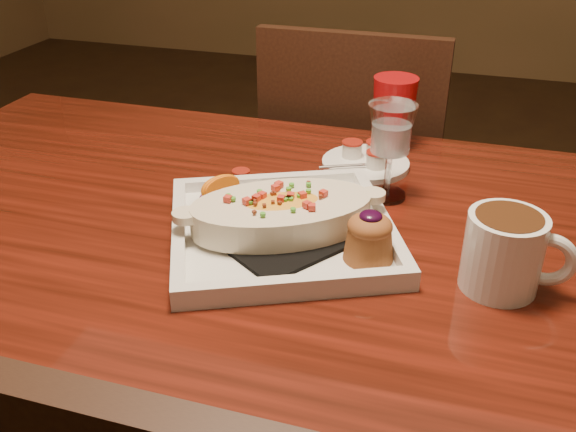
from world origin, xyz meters
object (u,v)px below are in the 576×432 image
(chair_far, at_px, (354,194))
(red_tumbler, at_px, (394,114))
(table, at_px, (275,289))
(goblet, at_px, (391,134))
(plate, at_px, (287,221))
(saucer, at_px, (365,161))
(coffee_mug, at_px, (506,250))

(chair_far, height_order, red_tumbler, chair_far)
(table, height_order, goblet, goblet)
(table, bearing_deg, plate, -9.23)
(chair_far, relative_size, saucer, 5.98)
(goblet, bearing_deg, chair_far, 106.56)
(coffee_mug, relative_size, saucer, 0.89)
(red_tumbler, bearing_deg, chair_far, 113.65)
(plate, distance_m, coffee_mug, 0.30)
(plate, height_order, coffee_mug, coffee_mug)
(coffee_mug, distance_m, red_tumbler, 0.46)
(red_tumbler, bearing_deg, goblet, -83.06)
(table, distance_m, coffee_mug, 0.36)
(chair_far, relative_size, goblet, 5.88)
(chair_far, xyz_separation_m, plate, (0.02, -0.63, 0.27))
(goblet, relative_size, red_tumbler, 1.15)
(plate, relative_size, saucer, 2.67)
(saucer, height_order, red_tumbler, red_tumbler)
(table, bearing_deg, saucer, 73.62)
(table, distance_m, red_tumbler, 0.42)
(coffee_mug, bearing_deg, chair_far, 117.00)
(chair_far, height_order, saucer, chair_far)
(goblet, bearing_deg, saucer, 117.65)
(table, bearing_deg, red_tumbler, 73.42)
(red_tumbler, bearing_deg, saucer, -107.14)
(plate, bearing_deg, saucer, 52.82)
(chair_far, relative_size, red_tumbler, 6.77)
(table, relative_size, saucer, 9.64)
(saucer, bearing_deg, coffee_mug, -52.73)
(plate, xyz_separation_m, red_tumbler, (0.09, 0.38, 0.04))
(chair_far, distance_m, coffee_mug, 0.80)
(table, height_order, saucer, saucer)
(table, xyz_separation_m, saucer, (0.08, 0.28, 0.11))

